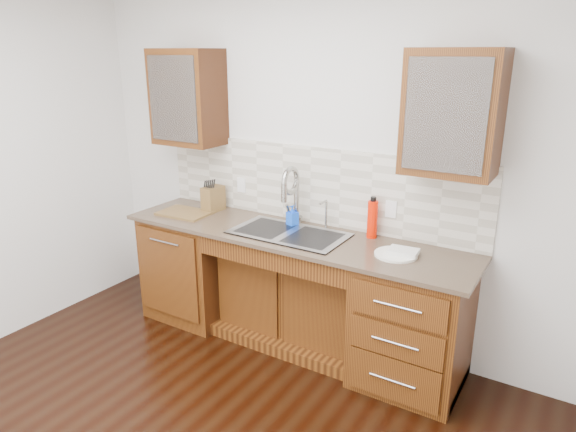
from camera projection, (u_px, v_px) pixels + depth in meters
The scene contains 23 objects.
wall_back at pixel (315, 165), 3.92m from camera, with size 4.00×0.10×2.70m, color silver.
base_cabinet_left at pixel (195, 265), 4.37m from camera, with size 0.70×0.62×0.88m, color #593014.
base_cabinet_center at pixel (297, 297), 4.00m from camera, with size 1.20×0.44×0.70m, color #593014.
base_cabinet_right at pixel (412, 324), 3.43m from camera, with size 0.70×0.62×0.88m, color #593014.
countertop at pixel (290, 235), 3.75m from camera, with size 2.70×0.65×0.03m, color #84705B.
backsplash at pixel (311, 185), 3.91m from camera, with size 2.70×0.02×0.59m, color beige.
sink at pixel (289, 245), 3.76m from camera, with size 0.84×0.46×0.19m, color #9E9EA5.
faucet at pixel (297, 199), 3.89m from camera, with size 0.04×0.04×0.40m, color #999993.
filter_tap at pixel (326, 214), 3.80m from camera, with size 0.02×0.02×0.24m, color #999993.
upper_cabinet_left at pixel (188, 97), 4.11m from camera, with size 0.55×0.34×0.75m, color #593014.
upper_cabinet_right at pixel (453, 113), 3.07m from camera, with size 0.55×0.34×0.75m, color #593014.
outlet_left at pixel (242, 185), 4.25m from camera, with size 0.08×0.01×0.12m, color white.
outlet_right at pixel (391, 209), 3.60m from camera, with size 0.08×0.01×0.12m, color white.
soap_bottle at pixel (292, 216), 3.89m from camera, with size 0.07×0.07×0.16m, color blue.
water_bottle at pixel (372, 219), 3.62m from camera, with size 0.07×0.07×0.27m, color #EE1900.
plate at pixel (396, 254), 3.34m from camera, with size 0.28×0.28×0.02m, color white.
dish_towel at pixel (403, 252), 3.32m from camera, with size 0.19×0.14×0.03m, color white.
knife_block at pixel (213, 199), 4.25m from camera, with size 0.11×0.19×0.21m, color brown.
cutting_board at pixel (185, 213), 4.19m from camera, with size 0.41×0.29×0.02m, color #9D7041.
cup_left_a at pixel (178, 104), 4.18m from camera, with size 0.11×0.11×0.09m, color white.
cup_left_b at pixel (196, 105), 4.09m from camera, with size 0.09×0.09×0.09m, color white.
cup_right_a at pixel (438, 121), 3.13m from camera, with size 0.12×0.12×0.10m, color silver.
cup_right_b at pixel (459, 123), 3.07m from camera, with size 0.10×0.10×0.09m, color silver.
Camera 1 is at (1.82, -1.59, 2.18)m, focal length 32.00 mm.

